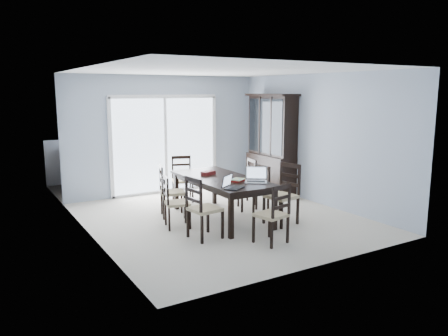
{
  "coord_description": "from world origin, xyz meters",
  "views": [
    {
      "loc": [
        -3.82,
        -6.51,
        2.25
      ],
      "look_at": [
        0.05,
        0.0,
        0.92
      ],
      "focal_mm": 35.0,
      "sensor_mm": 36.0,
      "label": 1
    }
  ],
  "objects_px": {
    "dining_table": "(222,182)",
    "cell_phone": "(239,186)",
    "chair_right_far": "(247,176)",
    "chair_end_near": "(276,208)",
    "chair_end_far": "(182,173)",
    "chair_left_near": "(200,201)",
    "chair_right_mid": "(259,184)",
    "china_hutch": "(271,145)",
    "hot_tub": "(113,168)",
    "chair_right_near": "(285,187)",
    "chair_left_mid": "(172,196)",
    "laptop_silver": "(256,179)",
    "laptop_dark": "(234,185)",
    "game_box": "(208,173)",
    "chair_left_far": "(167,185)"
  },
  "relations": [
    {
      "from": "dining_table",
      "to": "cell_phone",
      "type": "bearing_deg",
      "value": -99.24
    },
    {
      "from": "chair_right_far",
      "to": "chair_end_near",
      "type": "xyz_separation_m",
      "value": [
        -0.99,
        -2.24,
        0.01
      ]
    },
    {
      "from": "chair_end_far",
      "to": "cell_phone",
      "type": "height_order",
      "value": "chair_end_far"
    },
    {
      "from": "chair_left_near",
      "to": "chair_right_mid",
      "type": "relative_size",
      "value": 1.11
    },
    {
      "from": "china_hutch",
      "to": "chair_end_far",
      "type": "xyz_separation_m",
      "value": [
        -2.04,
        0.35,
        -0.5
      ]
    },
    {
      "from": "chair_right_mid",
      "to": "hot_tub",
      "type": "xyz_separation_m",
      "value": [
        -1.73,
        3.47,
        -0.07
      ]
    },
    {
      "from": "chair_right_near",
      "to": "chair_end_far",
      "type": "relative_size",
      "value": 1.12
    },
    {
      "from": "dining_table",
      "to": "hot_tub",
      "type": "distance_m",
      "value": 3.6
    },
    {
      "from": "chair_left_mid",
      "to": "chair_right_mid",
      "type": "bearing_deg",
      "value": 104.51
    },
    {
      "from": "chair_end_near",
      "to": "laptop_silver",
      "type": "height_order",
      "value": "chair_end_near"
    },
    {
      "from": "chair_left_near",
      "to": "chair_right_near",
      "type": "distance_m",
      "value": 1.66
    },
    {
      "from": "laptop_dark",
      "to": "laptop_silver",
      "type": "xyz_separation_m",
      "value": [
        0.56,
        0.21,
        0.01
      ]
    },
    {
      "from": "chair_left_near",
      "to": "game_box",
      "type": "distance_m",
      "value": 1.38
    },
    {
      "from": "chair_left_mid",
      "to": "cell_phone",
      "type": "distance_m",
      "value": 1.15
    },
    {
      "from": "laptop_dark",
      "to": "laptop_silver",
      "type": "distance_m",
      "value": 0.6
    },
    {
      "from": "chair_left_mid",
      "to": "chair_end_far",
      "type": "distance_m",
      "value": 1.88
    },
    {
      "from": "cell_phone",
      "to": "china_hutch",
      "type": "bearing_deg",
      "value": 44.98
    },
    {
      "from": "game_box",
      "to": "chair_right_far",
      "type": "bearing_deg",
      "value": 16.89
    },
    {
      "from": "chair_right_mid",
      "to": "chair_end_far",
      "type": "height_order",
      "value": "chair_end_far"
    },
    {
      "from": "chair_right_near",
      "to": "laptop_silver",
      "type": "height_order",
      "value": "chair_right_near"
    },
    {
      "from": "chair_end_far",
      "to": "laptop_silver",
      "type": "xyz_separation_m",
      "value": [
        0.3,
        -2.25,
        0.25
      ]
    },
    {
      "from": "chair_left_far",
      "to": "chair_right_mid",
      "type": "relative_size",
      "value": 1.07
    },
    {
      "from": "chair_left_mid",
      "to": "chair_right_mid",
      "type": "distance_m",
      "value": 1.78
    },
    {
      "from": "chair_right_far",
      "to": "laptop_silver",
      "type": "xyz_separation_m",
      "value": [
        -0.72,
        -1.34,
        0.26
      ]
    },
    {
      "from": "chair_right_far",
      "to": "chair_left_mid",
      "type": "bearing_deg",
      "value": 119.49
    },
    {
      "from": "chair_right_mid",
      "to": "hot_tub",
      "type": "bearing_deg",
      "value": 22.75
    },
    {
      "from": "chair_right_mid",
      "to": "laptop_silver",
      "type": "height_order",
      "value": "chair_right_mid"
    },
    {
      "from": "chair_right_near",
      "to": "laptop_silver",
      "type": "relative_size",
      "value": 2.65
    },
    {
      "from": "chair_left_mid",
      "to": "chair_end_far",
      "type": "relative_size",
      "value": 0.95
    },
    {
      "from": "dining_table",
      "to": "chair_left_near",
      "type": "distance_m",
      "value": 1.15
    },
    {
      "from": "chair_right_near",
      "to": "cell_phone",
      "type": "xyz_separation_m",
      "value": [
        -0.94,
        -0.01,
        0.12
      ]
    },
    {
      "from": "dining_table",
      "to": "cell_phone",
      "type": "relative_size",
      "value": 17.99
    },
    {
      "from": "laptop_dark",
      "to": "cell_phone",
      "type": "relative_size",
      "value": 3.08
    },
    {
      "from": "chair_right_far",
      "to": "game_box",
      "type": "xyz_separation_m",
      "value": [
        -1.07,
        -0.33,
        0.23
      ]
    },
    {
      "from": "chair_left_mid",
      "to": "chair_end_near",
      "type": "bearing_deg",
      "value": 46.17
    },
    {
      "from": "chair_left_mid",
      "to": "chair_end_near",
      "type": "height_order",
      "value": "chair_end_near"
    },
    {
      "from": "dining_table",
      "to": "chair_end_near",
      "type": "bearing_deg",
      "value": -89.62
    },
    {
      "from": "laptop_dark",
      "to": "chair_end_far",
      "type": "bearing_deg",
      "value": 51.63
    },
    {
      "from": "chair_right_far",
      "to": "game_box",
      "type": "height_order",
      "value": "chair_right_far"
    },
    {
      "from": "game_box",
      "to": "chair_end_far",
      "type": "bearing_deg",
      "value": 87.49
    },
    {
      "from": "chair_end_near",
      "to": "game_box",
      "type": "xyz_separation_m",
      "value": [
        -0.08,
        1.91,
        0.22
      ]
    },
    {
      "from": "chair_right_far",
      "to": "laptop_dark",
      "type": "bearing_deg",
      "value": 150.09
    },
    {
      "from": "cell_phone",
      "to": "game_box",
      "type": "height_order",
      "value": "game_box"
    },
    {
      "from": "chair_right_far",
      "to": "laptop_dark",
      "type": "relative_size",
      "value": 2.79
    },
    {
      "from": "dining_table",
      "to": "chair_right_near",
      "type": "height_order",
      "value": "chair_right_near"
    },
    {
      "from": "chair_end_far",
      "to": "hot_tub",
      "type": "height_order",
      "value": "chair_end_far"
    },
    {
      "from": "dining_table",
      "to": "chair_left_near",
      "type": "relative_size",
      "value": 1.94
    },
    {
      "from": "chair_right_near",
      "to": "cell_phone",
      "type": "bearing_deg",
      "value": 81.19
    },
    {
      "from": "cell_phone",
      "to": "chair_right_near",
      "type": "bearing_deg",
      "value": 2.42
    },
    {
      "from": "chair_left_far",
      "to": "laptop_silver",
      "type": "relative_size",
      "value": 2.42
    }
  ]
}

